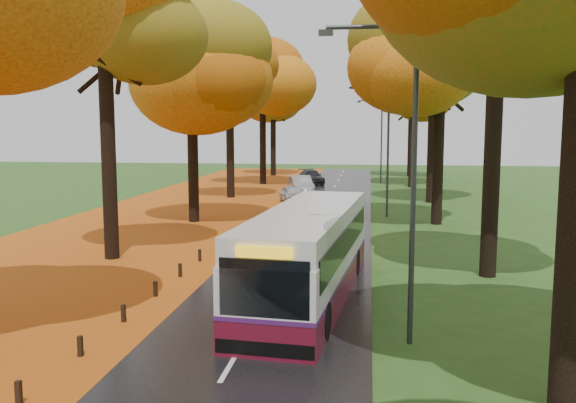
% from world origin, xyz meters
% --- Properties ---
extents(road, '(6.50, 90.00, 0.04)m').
position_xyz_m(road, '(0.00, 25.00, 0.02)').
color(road, black).
rests_on(road, ground).
extents(centre_line, '(0.12, 90.00, 0.01)m').
position_xyz_m(centre_line, '(0.00, 25.00, 0.04)').
color(centre_line, silver).
rests_on(centre_line, road).
extents(leaf_verge, '(12.00, 90.00, 0.02)m').
position_xyz_m(leaf_verge, '(-9.00, 25.00, 0.01)').
color(leaf_verge, '#8E4A0C').
rests_on(leaf_verge, ground).
extents(leaf_drift, '(0.90, 90.00, 0.01)m').
position_xyz_m(leaf_drift, '(-3.05, 25.00, 0.04)').
color(leaf_drift, '#BC4913').
rests_on(leaf_drift, road).
extents(trees_left, '(9.20, 74.00, 13.88)m').
position_xyz_m(trees_left, '(-7.18, 27.06, 9.53)').
color(trees_left, black).
rests_on(trees_left, ground).
extents(trees_right, '(9.30, 74.20, 13.96)m').
position_xyz_m(trees_right, '(7.19, 26.91, 9.69)').
color(trees_right, black).
rests_on(trees_right, ground).
extents(bollard_row, '(0.11, 23.51, 0.52)m').
position_xyz_m(bollard_row, '(-3.70, 4.70, 0.26)').
color(bollard_row, black).
rests_on(bollard_row, ground).
extents(streetlamp_near, '(2.45, 0.18, 8.00)m').
position_xyz_m(streetlamp_near, '(3.95, 8.00, 4.71)').
color(streetlamp_near, '#333538').
rests_on(streetlamp_near, ground).
extents(streetlamp_mid, '(2.45, 0.18, 8.00)m').
position_xyz_m(streetlamp_mid, '(3.95, 30.00, 4.71)').
color(streetlamp_mid, '#333538').
rests_on(streetlamp_mid, ground).
extents(streetlamp_far, '(2.45, 0.18, 8.00)m').
position_xyz_m(streetlamp_far, '(3.95, 52.00, 4.71)').
color(streetlamp_far, '#333538').
rests_on(streetlamp_far, ground).
extents(bus, '(3.48, 11.07, 2.86)m').
position_xyz_m(bus, '(1.23, 11.65, 1.54)').
color(bus, '#590E20').
rests_on(bus, road).
extents(car_white, '(2.54, 3.86, 1.22)m').
position_xyz_m(car_white, '(-2.32, 35.66, 0.65)').
color(car_white, '#BBBBC0').
rests_on(car_white, road).
extents(car_silver, '(2.70, 4.72, 1.47)m').
position_xyz_m(car_silver, '(-2.35, 41.24, 0.78)').
color(car_silver, '#96989D').
rests_on(car_silver, road).
extents(car_dark, '(3.16, 4.82, 1.30)m').
position_xyz_m(car_dark, '(-2.35, 50.02, 0.69)').
color(car_dark, black).
rests_on(car_dark, road).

